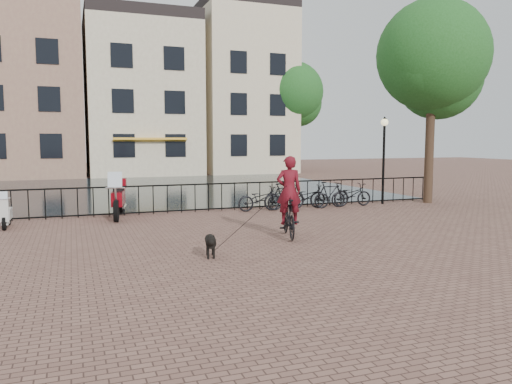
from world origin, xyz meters
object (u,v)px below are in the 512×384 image
object	(u,v)px
lamp_post	(384,145)
motorcycle	(118,193)
cyclist	(289,201)
dog	(210,245)
scooter	(6,208)

from	to	relation	value
lamp_post	motorcycle	distance (m)	10.53
cyclist	motorcycle	size ratio (longest dim) A/B	1.08
dog	lamp_post	bearing A→B (deg)	48.14
dog	motorcycle	size ratio (longest dim) A/B	0.37
cyclist	lamp_post	bearing A→B (deg)	-126.77
motorcycle	scooter	distance (m)	3.41
lamp_post	motorcycle	xyz separation A→B (m)	(-10.41, -0.03, -1.56)
lamp_post	dog	world-z (taller)	lamp_post
cyclist	motorcycle	distance (m)	6.42
dog	motorcycle	bearing A→B (deg)	114.39
lamp_post	scooter	distance (m)	13.86
dog	scooter	distance (m)	7.43
dog	motorcycle	distance (m)	6.69
lamp_post	motorcycle	bearing A→B (deg)	-179.83
lamp_post	cyclist	xyz separation A→B (m)	(-6.44, -5.07, -1.41)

